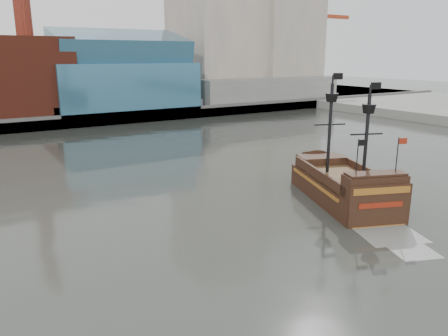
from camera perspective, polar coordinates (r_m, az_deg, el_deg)
ground at (r=35.14m, az=10.56°, el=-8.68°), size 400.00×400.00×0.00m
promenade_far at (r=118.36m, az=-21.09°, el=7.46°), size 220.00×60.00×2.00m
seawall at (r=89.74m, az=-17.37°, el=5.97°), size 220.00×1.00×2.60m
skyline at (r=112.06m, az=-18.69°, el=19.42°), size 149.00×45.00×62.00m
crane_a at (r=146.05m, az=12.29°, el=16.40°), size 22.50×4.00×32.25m
crane_b at (r=159.82m, az=12.23°, el=14.95°), size 19.10×4.00×26.25m
pirate_ship at (r=43.52m, az=15.33°, el=-2.72°), size 10.98×18.00×12.95m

